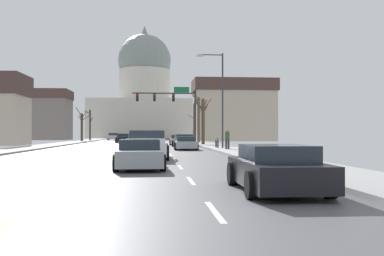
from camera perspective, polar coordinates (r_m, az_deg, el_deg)
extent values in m
cube|color=#515156|center=(37.51, -8.66, -2.82)|extent=(14.00, 180.00, 0.06)
cube|color=yellow|center=(37.52, -8.85, -2.77)|extent=(0.10, 176.40, 0.00)
cube|color=yellow|center=(37.50, -8.48, -2.77)|extent=(0.10, 176.40, 0.00)
cube|color=silver|center=(8.31, 2.93, -10.69)|extent=(0.12, 2.20, 0.00)
cube|color=silver|center=(13.43, -0.17, -6.80)|extent=(0.12, 2.20, 0.00)
cube|color=silver|center=(18.60, -1.54, -5.06)|extent=(0.12, 2.20, 0.00)
cube|color=silver|center=(23.78, -2.30, -4.07)|extent=(0.12, 2.20, 0.00)
cube|color=silver|center=(28.96, -2.80, -3.44)|extent=(0.12, 2.20, 0.00)
cube|color=silver|center=(34.16, -3.14, -3.00)|extent=(0.12, 2.20, 0.00)
cube|color=silver|center=(39.35, -3.39, -2.67)|extent=(0.12, 2.20, 0.00)
cube|color=silver|center=(44.54, -3.58, -2.42)|extent=(0.12, 2.20, 0.00)
cube|color=silver|center=(49.74, -3.74, -2.23)|extent=(0.12, 2.20, 0.00)
cube|color=silver|center=(54.94, -3.86, -2.07)|extent=(0.12, 2.20, 0.00)
cube|color=silver|center=(60.13, -3.96, -1.93)|extent=(0.12, 2.20, 0.00)
cube|color=silver|center=(65.33, -4.05, -1.82)|extent=(0.12, 2.20, 0.00)
cube|color=silver|center=(70.53, -4.12, -1.73)|extent=(0.12, 2.20, 0.00)
cube|color=silver|center=(75.73, -4.19, -1.65)|extent=(0.12, 2.20, 0.00)
cube|color=silver|center=(80.93, -4.24, -1.58)|extent=(0.12, 2.20, 0.00)
cube|color=silver|center=(86.13, -4.29, -1.51)|extent=(0.12, 2.20, 0.00)
cube|color=silver|center=(91.32, -4.33, -1.46)|extent=(0.12, 2.20, 0.00)
cube|color=silver|center=(96.52, -4.37, -1.41)|extent=(0.12, 2.20, 0.00)
cube|color=silver|center=(101.72, -4.40, -1.36)|extent=(0.12, 2.20, 0.00)
cube|color=silver|center=(19.47, -22.65, -4.81)|extent=(0.12, 2.20, 0.00)
cube|color=silver|center=(24.46, -18.95, -3.94)|extent=(0.12, 2.20, 0.00)
cube|color=silver|center=(29.53, -16.52, -3.36)|extent=(0.12, 2.20, 0.00)
cube|color=silver|center=(34.64, -14.81, -2.95)|extent=(0.12, 2.20, 0.00)
cube|color=silver|center=(39.77, -13.54, -2.64)|extent=(0.12, 2.20, 0.00)
cube|color=silver|center=(44.91, -12.55, -2.40)|extent=(0.12, 2.20, 0.00)
cube|color=silver|center=(50.07, -11.78, -2.21)|extent=(0.12, 2.20, 0.00)
cube|color=silver|center=(55.24, -11.14, -2.05)|extent=(0.12, 2.20, 0.00)
cube|color=silver|center=(60.41, -10.62, -1.92)|extent=(0.12, 2.20, 0.00)
cube|color=silver|center=(65.58, -10.18, -1.81)|extent=(0.12, 2.20, 0.00)
cube|color=silver|center=(70.76, -9.80, -1.72)|extent=(0.12, 2.20, 0.00)
cube|color=silver|center=(75.95, -9.48, -1.64)|extent=(0.12, 2.20, 0.00)
cube|color=silver|center=(81.13, -9.19, -1.57)|extent=(0.12, 2.20, 0.00)
cube|color=silver|center=(86.32, -8.94, -1.51)|extent=(0.12, 2.20, 0.00)
cube|color=silver|center=(91.51, -8.72, -1.45)|extent=(0.12, 2.20, 0.00)
cube|color=silver|center=(96.69, -8.52, -1.40)|extent=(0.12, 2.20, 0.00)
cube|color=silver|center=(101.89, -8.34, -1.36)|extent=(0.12, 2.20, 0.00)
cube|color=#9B9B9B|center=(37.93, 4.27, -2.65)|extent=(3.00, 180.00, 0.14)
cube|color=#9B9B9B|center=(38.98, -21.25, -2.56)|extent=(3.00, 180.00, 0.14)
cylinder|color=#28282D|center=(54.94, 0.43, 1.49)|extent=(0.22, 0.22, 6.56)
cylinder|color=#28282D|center=(54.88, -3.64, 4.51)|extent=(7.80, 0.16, 0.16)
cube|color=black|center=(54.88, -2.42, 3.92)|extent=(0.32, 0.28, 0.92)
sphere|color=red|center=(54.74, -2.41, 4.23)|extent=(0.22, 0.22, 0.22)
sphere|color=#332B05|center=(54.72, -2.41, 3.93)|extent=(0.22, 0.22, 0.22)
sphere|color=black|center=(54.70, -2.41, 3.64)|extent=(0.22, 0.22, 0.22)
cube|color=black|center=(54.82, -4.87, 3.93)|extent=(0.32, 0.28, 0.92)
sphere|color=red|center=(54.68, -4.87, 4.23)|extent=(0.22, 0.22, 0.22)
sphere|color=#332B05|center=(54.66, -4.87, 3.94)|extent=(0.22, 0.22, 0.22)
sphere|color=black|center=(54.64, -4.87, 3.65)|extent=(0.22, 0.22, 0.22)
cube|color=black|center=(54.86, -7.07, 3.93)|extent=(0.32, 0.28, 0.92)
sphere|color=red|center=(54.72, -7.08, 4.23)|extent=(0.22, 0.22, 0.22)
sphere|color=#332B05|center=(54.70, -7.08, 3.94)|extent=(0.22, 0.22, 0.22)
sphere|color=black|center=(54.68, -7.08, 3.65)|extent=(0.22, 0.22, 0.22)
cube|color=#146033|center=(55.04, -1.36, 4.96)|extent=(1.90, 0.06, 0.70)
cylinder|color=#333338|center=(37.32, 3.97, 3.56)|extent=(0.14, 0.14, 7.99)
cylinder|color=#333338|center=(37.65, 2.51, 9.42)|extent=(1.92, 0.09, 0.09)
cube|color=#B2B2AD|center=(37.53, 1.04, 9.35)|extent=(0.56, 0.24, 0.16)
cube|color=beige|center=(121.26, -6.16, 1.15)|extent=(28.89, 20.65, 10.05)
cylinder|color=beige|center=(121.88, -6.16, 5.50)|extent=(13.94, 13.94, 8.47)
sphere|color=gray|center=(122.78, -6.15, 8.64)|extent=(14.43, 14.43, 14.43)
cone|color=gray|center=(124.40, -6.15, 12.47)|extent=(1.80, 1.80, 2.40)
cube|color=silver|center=(51.23, -1.82, -1.69)|extent=(1.91, 4.68, 0.56)
cube|color=#232D38|center=(50.90, -1.81, -1.13)|extent=(1.62, 2.26, 0.44)
cylinder|color=black|center=(52.66, -2.82, -1.79)|extent=(0.24, 0.65, 0.64)
cylinder|color=black|center=(52.70, -0.90, -1.79)|extent=(0.24, 0.65, 0.64)
cylinder|color=black|center=(49.79, -2.80, -1.86)|extent=(0.24, 0.65, 0.64)
cylinder|color=black|center=(49.83, -0.77, -1.86)|extent=(0.24, 0.65, 0.64)
cube|color=black|center=(43.84, -1.15, -1.81)|extent=(1.96, 4.66, 0.68)
cube|color=#232D38|center=(43.40, -1.10, -1.09)|extent=(1.67, 2.23, 0.42)
cylinder|color=black|center=(45.19, -2.48, -2.00)|extent=(0.24, 0.65, 0.64)
cylinder|color=black|center=(45.36, -0.17, -1.99)|extent=(0.24, 0.65, 0.64)
cylinder|color=black|center=(42.34, -2.20, -2.09)|extent=(0.24, 0.65, 0.64)
cylinder|color=black|center=(42.52, 0.26, -2.09)|extent=(0.24, 0.65, 0.64)
cube|color=#9EA3A8|center=(37.04, -0.82, -2.14)|extent=(1.84, 4.57, 0.55)
cube|color=#232D38|center=(36.77, -0.81, -1.41)|extent=(1.57, 2.24, 0.39)
cylinder|color=black|center=(38.42, -2.21, -2.25)|extent=(0.24, 0.65, 0.64)
cylinder|color=black|center=(38.50, 0.36, -2.25)|extent=(0.24, 0.65, 0.64)
cylinder|color=black|center=(35.61, -2.10, -2.39)|extent=(0.24, 0.65, 0.64)
cylinder|color=black|center=(35.70, 0.66, -2.38)|extent=(0.24, 0.65, 0.64)
cube|color=silver|center=(30.59, -6.35, -2.40)|extent=(1.83, 4.58, 0.63)
cube|color=#232D38|center=(30.26, -6.36, -1.45)|extent=(1.60, 2.23, 0.39)
cylinder|color=black|center=(32.05, -7.88, -2.59)|extent=(0.22, 0.64, 0.64)
cylinder|color=black|center=(32.00, -4.66, -2.59)|extent=(0.22, 0.64, 0.64)
cylinder|color=black|center=(29.22, -8.19, -2.79)|extent=(0.22, 0.64, 0.64)
cylinder|color=black|center=(29.17, -4.66, -2.79)|extent=(0.22, 0.64, 0.64)
cube|color=silver|center=(24.53, -5.83, -2.62)|extent=(2.17, 5.74, 0.72)
cube|color=#1E2833|center=(25.32, -5.78, -1.03)|extent=(1.95, 1.97, 0.63)
cube|color=silver|center=(21.73, -6.04, -1.65)|extent=(1.92, 0.13, 0.22)
cylinder|color=black|center=(26.30, -8.01, -2.86)|extent=(0.29, 0.80, 0.80)
cylinder|color=black|center=(26.25, -3.45, -2.87)|extent=(0.29, 0.80, 0.80)
cylinder|color=black|center=(22.88, -8.57, -3.21)|extent=(0.29, 0.80, 0.80)
cylinder|color=black|center=(22.82, -3.33, -3.22)|extent=(0.29, 0.80, 0.80)
cube|color=#9EA3A8|center=(17.97, -6.79, -3.71)|extent=(1.87, 4.59, 0.63)
cube|color=#232D38|center=(17.75, -6.79, -2.11)|extent=(1.60, 2.26, 0.39)
cylinder|color=black|center=(19.41, -9.36, -3.92)|extent=(0.24, 0.65, 0.64)
cylinder|color=black|center=(19.41, -4.21, -3.93)|extent=(0.24, 0.65, 0.64)
cylinder|color=black|center=(16.60, -9.81, -4.50)|extent=(0.24, 0.65, 0.64)
cylinder|color=black|center=(16.60, -3.78, -4.51)|extent=(0.24, 0.65, 0.64)
cube|color=black|center=(11.22, 10.75, -5.69)|extent=(1.84, 4.24, 0.60)
cube|color=#232D38|center=(11.07, 10.90, -3.19)|extent=(1.59, 2.12, 0.40)
cylinder|color=black|center=(12.32, 5.23, -5.88)|extent=(0.23, 0.64, 0.64)
cylinder|color=black|center=(12.72, 13.10, -5.71)|extent=(0.23, 0.64, 0.64)
cylinder|color=black|center=(9.77, 7.69, -7.28)|extent=(0.23, 0.64, 0.64)
cylinder|color=black|center=(10.27, 17.40, -6.94)|extent=(0.23, 0.64, 0.64)
cube|color=black|center=(62.35, -8.90, -1.42)|extent=(1.76, 4.43, 0.68)
cube|color=#232D38|center=(62.44, -8.89, -0.91)|extent=(1.54, 2.03, 0.44)
cylinder|color=black|center=(60.93, -8.16, -1.61)|extent=(0.22, 0.64, 0.64)
cylinder|color=black|center=(61.04, -9.79, -1.61)|extent=(0.22, 0.64, 0.64)
cylinder|color=black|center=(63.67, -8.04, -1.57)|extent=(0.22, 0.64, 0.64)
cylinder|color=black|center=(63.77, -9.60, -1.56)|extent=(0.22, 0.64, 0.64)
cube|color=navy|center=(73.45, -8.48, -1.33)|extent=(2.03, 4.56, 0.57)
cube|color=#232D38|center=(73.83, -8.45, -0.92)|extent=(1.71, 2.03, 0.48)
cylinder|color=black|center=(71.98, -7.84, -1.45)|extent=(0.24, 0.65, 0.64)
cylinder|color=black|center=(72.16, -9.32, -1.44)|extent=(0.24, 0.65, 0.64)
cylinder|color=black|center=(74.76, -7.66, -1.41)|extent=(0.24, 0.65, 0.64)
cylinder|color=black|center=(74.93, -9.09, -1.41)|extent=(0.24, 0.65, 0.64)
cube|color=silver|center=(82.79, -10.15, -1.20)|extent=(1.85, 4.67, 0.70)
cube|color=#232D38|center=(82.88, -10.14, -0.79)|extent=(1.60, 2.01, 0.48)
cylinder|color=black|center=(81.29, -9.60, -1.34)|extent=(0.23, 0.64, 0.64)
cylinder|color=black|center=(81.42, -10.85, -1.34)|extent=(0.23, 0.64, 0.64)
cylinder|color=black|center=(84.16, -9.47, -1.31)|extent=(0.23, 0.64, 0.64)
cylinder|color=black|center=(84.30, -10.68, -1.31)|extent=(0.23, 0.64, 0.64)
cube|color=slate|center=(88.55, -18.44, 1.06)|extent=(9.03, 7.68, 7.78)
cube|color=#47332D|center=(88.81, -18.43, 4.12)|extent=(9.39, 7.99, 1.71)
cube|color=#B2A38E|center=(74.28, 5.40, 1.50)|extent=(13.14, 7.38, 8.23)
cube|color=#47332D|center=(74.64, 5.40, 5.43)|extent=(13.67, 7.67, 2.01)
cylinder|color=#4C3D2D|center=(48.58, 1.44, 0.84)|extent=(0.37, 0.37, 5.00)
cylinder|color=#4C3D2D|center=(49.23, 1.69, 3.13)|extent=(0.68, 1.19, 0.95)
cylinder|color=#4C3D2D|center=(48.95, 1.97, 3.05)|extent=(1.07, 0.59, 1.36)
cylinder|color=#4C3D2D|center=(49.26, 1.68, 2.36)|extent=(0.68, 1.31, 0.73)
cylinder|color=#4C3D2D|center=(48.68, 0.84, 2.98)|extent=(1.08, 0.27, 0.93)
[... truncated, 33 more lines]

